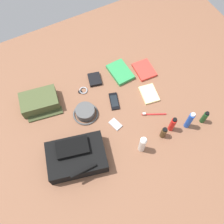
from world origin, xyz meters
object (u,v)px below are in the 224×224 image
deodorant_spray (189,120)px  toothbrush (153,114)px  toiletry_pouch (40,102)px  wristwatch (83,91)px  bucket_hat (85,112)px  backpack (76,157)px  cologne_bottle (164,133)px  notepad (149,94)px  shampoo_bottle (204,117)px  paperback_novel (144,70)px  sunscreen_spray (172,124)px  toothpaste_tube (142,144)px  travel_guidebook (120,72)px  media_player (115,124)px  wallet (95,79)px  cell_phone (114,101)px

deodorant_spray → toothbrush: 0.25m
toiletry_pouch → wristwatch: toiletry_pouch is taller
bucket_hat → wristwatch: bearing=-108.9°
bucket_hat → backpack: bearing=56.1°
cologne_bottle → toothbrush: 0.17m
notepad → backpack: bearing=27.4°
bucket_hat → toothbrush: 0.46m
shampoo_bottle → paperback_novel: shampoo_bottle is taller
bucket_hat → notepad: (-0.47, 0.07, -0.02)m
sunscreen_spray → cologne_bottle: size_ratio=1.37×
toothpaste_tube → paperback_novel: bearing=-122.9°
toothpaste_tube → notepad: bearing=-128.6°
shampoo_bottle → wristwatch: size_ratio=1.70×
backpack → toothpaste_tube: toothpaste_tube is taller
backpack → deodorant_spray: deodorant_spray is taller
toiletry_pouch → travel_guidebook: 0.63m
sunscreen_spray → deodorant_spray: bearing=164.0°
bucket_hat → paperback_novel: 0.57m
sunscreen_spray → media_player: 0.38m
backpack → paperback_novel: 0.84m
toiletry_pouch → bucket_hat: 0.33m
paperback_novel → media_player: bearing=36.2°
paperback_novel → toothpaste_tube: bearing=57.1°
bucket_hat → wallet: 0.29m
notepad → wristwatch: bearing=-20.9°
bucket_hat → notepad: bucket_hat is taller
cell_phone → notepad: notepad is taller
media_player → toothbrush: (-0.26, 0.05, 0.00)m
backpack → paperback_novel: bearing=-151.3°
toothpaste_tube → sunscreen_spray: bearing=-172.9°
cell_phone → wallet: (0.04, -0.23, 0.01)m
deodorant_spray → cell_phone: bearing=-48.6°
paperback_novel → toothbrush: toothbrush is taller
bucket_hat → wallet: bearing=-128.3°
toiletry_pouch → cell_phone: (-0.47, 0.22, -0.04)m
shampoo_bottle → toothbrush: shampoo_bottle is taller
toothpaste_tube → wallet: 0.63m
bucket_hat → media_player: 0.22m
deodorant_spray → wallet: bearing=-58.1°
media_player → wristwatch: same height
toothpaste_tube → travel_guidebook: 0.62m
shampoo_bottle → media_player: bearing=-25.0°
sunscreen_spray → paperback_novel: size_ratio=0.81×
sunscreen_spray → travel_guidebook: size_ratio=0.70×
paperback_novel → travel_guidebook: bearing=-20.4°
bucket_hat → wallet: (-0.18, -0.23, -0.02)m
backpack → media_player: size_ratio=4.21×
toiletry_pouch → wallet: bearing=-178.1°
shampoo_bottle → deodorant_spray: 0.12m
sunscreen_spray → cell_phone: (0.24, -0.36, -0.06)m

